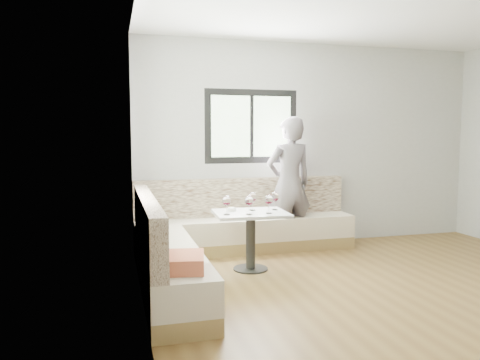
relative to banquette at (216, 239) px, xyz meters
name	(u,v)px	position (x,y,z in m)	size (l,w,h in m)	color
room	(413,149)	(1.51, -1.54, 1.08)	(5.01, 5.01, 2.81)	brown
banquette	(216,239)	(0.00, 0.00, 0.00)	(2.90, 2.80, 0.95)	olive
table	(251,226)	(0.35, -0.23, 0.17)	(0.85, 0.68, 0.67)	black
person	(289,184)	(1.12, 0.55, 0.56)	(0.65, 0.42, 1.78)	#645C61
olive_ramekin	(232,209)	(0.16, -0.12, 0.36)	(0.09, 0.09, 0.04)	white
wine_glass_a	(227,201)	(0.05, -0.34, 0.49)	(0.10, 0.10, 0.21)	white
wine_glass_b	(249,201)	(0.28, -0.40, 0.49)	(0.10, 0.10, 0.21)	white
wine_glass_c	(269,200)	(0.52, -0.38, 0.49)	(0.10, 0.10, 0.21)	white
wine_glass_d	(253,198)	(0.40, -0.13, 0.49)	(0.10, 0.10, 0.21)	white
wine_glass_e	(275,197)	(0.66, -0.17, 0.49)	(0.10, 0.10, 0.21)	white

